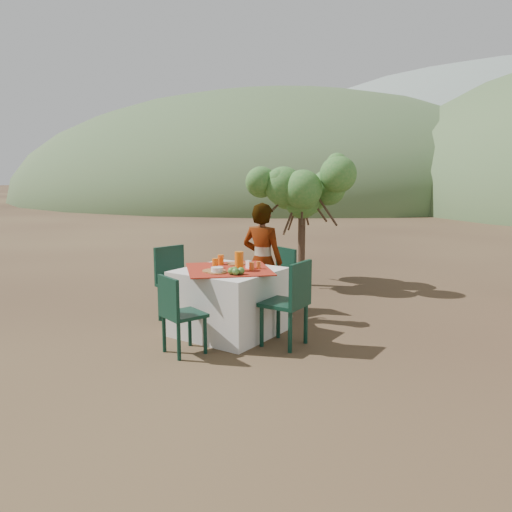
% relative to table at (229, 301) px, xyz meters
% --- Properties ---
extents(ground, '(160.00, 160.00, 0.00)m').
position_rel_table_xyz_m(ground, '(0.22, 0.31, -0.38)').
color(ground, '#331E17').
rests_on(ground, ground).
extents(table, '(1.30, 1.30, 0.76)m').
position_rel_table_xyz_m(table, '(0.00, 0.00, 0.00)').
color(table, silver).
rests_on(table, ground).
extents(chair_far, '(0.50, 0.50, 0.85)m').
position_rel_table_xyz_m(chair_far, '(-0.01, 1.14, 0.09)').
color(chair_far, black).
rests_on(chair_far, ground).
extents(chair_near, '(0.48, 0.48, 0.82)m').
position_rel_table_xyz_m(chair_near, '(-0.01, -0.84, 0.08)').
color(chair_near, black).
rests_on(chair_near, ground).
extents(chair_left, '(0.51, 0.51, 0.93)m').
position_rel_table_xyz_m(chair_left, '(-0.90, 0.06, 0.14)').
color(chair_left, black).
rests_on(chair_left, ground).
extents(chair_right, '(0.43, 0.43, 0.93)m').
position_rel_table_xyz_m(chair_right, '(0.81, 0.01, 0.13)').
color(chair_right, black).
rests_on(chair_right, ground).
extents(person, '(0.58, 0.41, 1.48)m').
position_rel_table_xyz_m(person, '(-0.01, 0.71, 0.36)').
color(person, '#8C6651').
rests_on(person, ground).
extents(shrub_tree, '(1.58, 1.55, 1.86)m').
position_rel_table_xyz_m(shrub_tree, '(-0.50, 2.76, 1.09)').
color(shrub_tree, '#4C3326').
rests_on(shrub_tree, ground).
extents(hill_near_left, '(40.00, 40.00, 16.00)m').
position_rel_table_xyz_m(hill_near_left, '(-17.78, 30.31, -0.38)').
color(hill_near_left, '#3C532E').
rests_on(hill_near_left, ground).
extents(hill_far_center, '(60.00, 60.00, 24.00)m').
position_rel_table_xyz_m(hill_far_center, '(-3.78, 52.31, -0.38)').
color(hill_far_center, gray).
rests_on(hill_far_center, ground).
extents(plate_far, '(0.22, 0.22, 0.01)m').
position_rel_table_xyz_m(plate_far, '(-0.09, 0.26, 0.39)').
color(plate_far, brown).
rests_on(plate_far, table).
extents(plate_near, '(0.26, 0.26, 0.01)m').
position_rel_table_xyz_m(plate_near, '(-0.03, -0.23, 0.39)').
color(plate_near, brown).
rests_on(plate_near, table).
extents(glass_far, '(0.07, 0.07, 0.12)m').
position_rel_table_xyz_m(glass_far, '(-0.23, 0.15, 0.44)').
color(glass_far, orange).
rests_on(glass_far, table).
extents(glass_near, '(0.07, 0.07, 0.11)m').
position_rel_table_xyz_m(glass_near, '(-0.15, -0.05, 0.44)').
color(glass_near, orange).
rests_on(glass_near, table).
extents(juice_pitcher, '(0.10, 0.10, 0.22)m').
position_rel_table_xyz_m(juice_pitcher, '(0.18, -0.04, 0.49)').
color(juice_pitcher, orange).
rests_on(juice_pitcher, table).
extents(bowl_plate, '(0.22, 0.22, 0.01)m').
position_rel_table_xyz_m(bowl_plate, '(0.05, -0.27, 0.39)').
color(bowl_plate, brown).
rests_on(bowl_plate, table).
extents(white_bowl, '(0.14, 0.14, 0.05)m').
position_rel_table_xyz_m(white_bowl, '(0.05, -0.27, 0.42)').
color(white_bowl, white).
rests_on(white_bowl, bowl_plate).
extents(jar_left, '(0.06, 0.06, 0.09)m').
position_rel_table_xyz_m(jar_left, '(0.27, 0.07, 0.43)').
color(jar_left, orange).
rests_on(jar_left, table).
extents(jar_right, '(0.05, 0.05, 0.08)m').
position_rel_table_xyz_m(jar_right, '(0.28, 0.19, 0.42)').
color(jar_right, orange).
rests_on(jar_right, table).
extents(napkin_holder, '(0.08, 0.06, 0.09)m').
position_rel_table_xyz_m(napkin_holder, '(0.19, 0.13, 0.43)').
color(napkin_holder, white).
rests_on(napkin_holder, table).
extents(fruit_cluster, '(0.16, 0.15, 0.08)m').
position_rel_table_xyz_m(fruit_cluster, '(0.27, -0.23, 0.42)').
color(fruit_cluster, '#477A2C').
rests_on(fruit_cluster, table).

